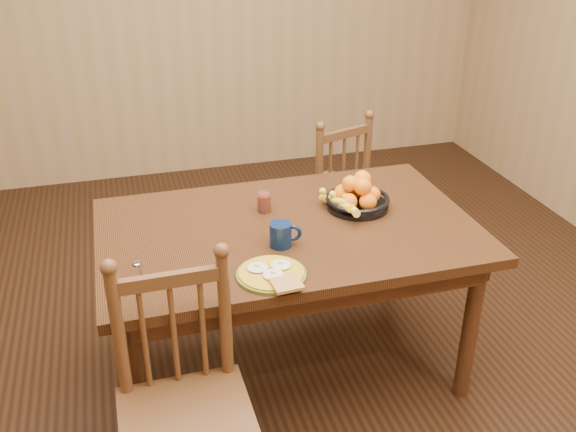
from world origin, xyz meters
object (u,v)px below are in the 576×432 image
object	(u,v)px
dining_table	(288,244)
chair_far	(327,190)
fruit_bowl	(357,197)
chair_near	(185,408)
coffee_mug	(282,234)
breakfast_plate	(272,274)

from	to	relation	value
dining_table	chair_far	distance (m)	1.07
dining_table	fruit_bowl	xyz separation A→B (m)	(0.34, 0.09, 0.14)
chair_near	chair_far	bearing A→B (deg)	55.53
fruit_bowl	chair_near	bearing A→B (deg)	-140.07
dining_table	coffee_mug	world-z (taller)	coffee_mug
fruit_bowl	coffee_mug	bearing A→B (deg)	-150.15
breakfast_plate	coffee_mug	world-z (taller)	coffee_mug
breakfast_plate	coffee_mug	size ratio (longest dim) A/B	2.17
dining_table	chair_far	world-z (taller)	chair_far
chair_far	fruit_bowl	xyz separation A→B (m)	(-0.16, -0.83, 0.36)
chair_far	breakfast_plate	world-z (taller)	chair_far
coffee_mug	fruit_bowl	size ratio (longest dim) A/B	0.41
dining_table	coffee_mug	xyz separation A→B (m)	(-0.07, -0.15, 0.14)
coffee_mug	chair_far	bearing A→B (deg)	61.91
dining_table	fruit_bowl	distance (m)	0.38
dining_table	chair_near	size ratio (longest dim) A/B	1.64
chair_near	coffee_mug	size ratio (longest dim) A/B	7.29
dining_table	fruit_bowl	size ratio (longest dim) A/B	4.94
coffee_mug	breakfast_plate	bearing A→B (deg)	-113.94
dining_table	coffee_mug	bearing A→B (deg)	-114.62
chair_far	coffee_mug	xyz separation A→B (m)	(-0.57, -1.07, 0.35)
dining_table	coffee_mug	distance (m)	0.21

